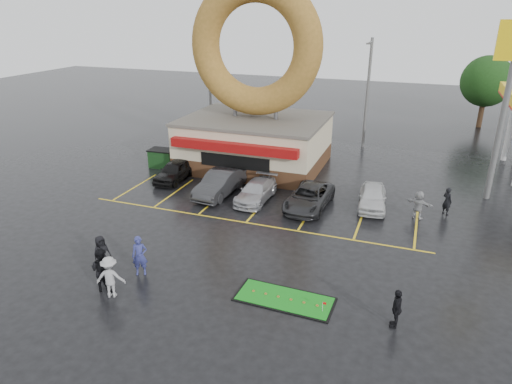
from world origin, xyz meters
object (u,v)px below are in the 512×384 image
(streetlight_left, at_px, (209,84))
(putting_green, at_px, (285,299))
(person_blue, at_px, (140,256))
(dumpster, at_px, (162,159))
(donut_shop, at_px, (255,107))
(person_cameraman, at_px, (397,308))
(car_grey, at_px, (309,197))
(car_white, at_px, (372,197))
(car_dgrey, at_px, (220,183))
(car_silver, at_px, (256,191))
(shell_sign, at_px, (510,79))
(car_black, at_px, (175,171))
(streetlight_mid, at_px, (367,91))

(streetlight_left, height_order, putting_green, streetlight_left)
(person_blue, distance_m, dumpster, 15.06)
(donut_shop, height_order, person_blue, donut_shop)
(donut_shop, distance_m, person_blue, 16.54)
(person_blue, distance_m, person_cameraman, 11.06)
(streetlight_left, xyz_separation_m, putting_green, (14.15, -22.74, -4.75))
(putting_green, bearing_deg, car_grey, 98.20)
(car_white, height_order, person_cameraman, person_cameraman)
(person_cameraman, bearing_deg, car_grey, -148.42)
(car_dgrey, xyz_separation_m, car_silver, (2.51, -0.09, -0.16))
(shell_sign, bearing_deg, dumpster, -175.43)
(shell_sign, bearing_deg, car_grey, -152.41)
(shell_sign, relative_size, car_black, 2.61)
(donut_shop, height_order, streetlight_mid, donut_shop)
(donut_shop, relative_size, car_white, 3.43)
(car_black, xyz_separation_m, car_dgrey, (4.02, -1.32, 0.08))
(donut_shop, relative_size, shell_sign, 1.27)
(putting_green, bearing_deg, person_blue, -176.97)
(car_white, bearing_deg, donut_shop, 146.82)
(car_dgrey, relative_size, car_silver, 1.11)
(streetlight_mid, bearing_deg, dumpster, -141.40)
(car_silver, bearing_deg, streetlight_left, 126.66)
(car_dgrey, height_order, car_white, car_dgrey)
(car_white, distance_m, putting_green, 11.06)
(car_grey, bearing_deg, person_blue, -115.09)
(person_cameraman, bearing_deg, donut_shop, -143.39)
(person_blue, bearing_deg, person_cameraman, -25.61)
(car_dgrey, xyz_separation_m, dumpster, (-6.34, 3.53, -0.12))
(streetlight_left, height_order, car_black, streetlight_left)
(car_dgrey, bearing_deg, shell_sign, 22.33)
(person_blue, relative_size, person_cameraman, 1.17)
(streetlight_mid, height_order, car_grey, streetlight_mid)
(car_black, relative_size, dumpster, 2.26)
(shell_sign, distance_m, streetlight_left, 24.46)
(dumpster, bearing_deg, car_dgrey, -32.65)
(streetlight_left, relative_size, car_dgrey, 1.92)
(streetlight_left, relative_size, car_grey, 1.89)
(person_cameraman, bearing_deg, putting_green, -91.40)
(car_white, relative_size, person_cameraman, 2.46)
(streetlight_left, distance_m, person_cameraman, 29.74)
(streetlight_left, bearing_deg, putting_green, -58.11)
(donut_shop, bearing_deg, car_silver, -69.16)
(car_white, height_order, person_blue, person_blue)
(streetlight_left, height_order, person_cameraman, streetlight_left)
(putting_green, bearing_deg, person_cameraman, -2.11)
(donut_shop, xyz_separation_m, streetlight_mid, (7.00, 7.95, 0.32))
(donut_shop, distance_m, streetlight_mid, 10.59)
(dumpster, bearing_deg, putting_green, -47.37)
(streetlight_left, bearing_deg, car_black, -76.32)
(putting_green, bearing_deg, streetlight_mid, 90.36)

